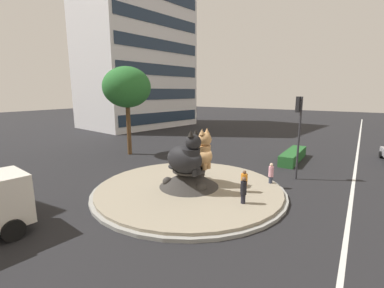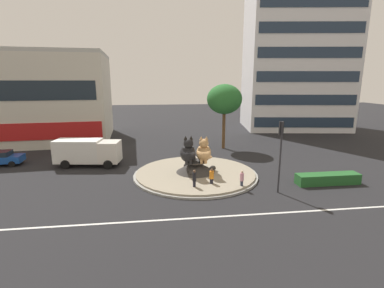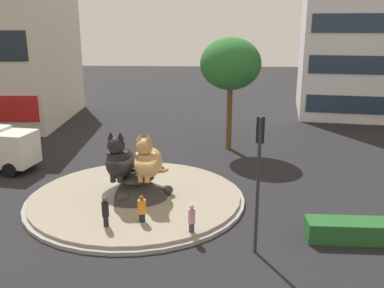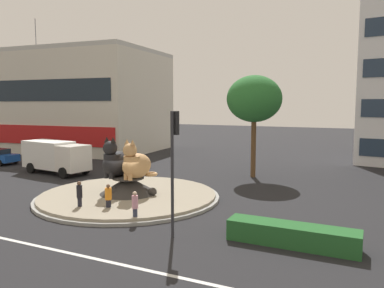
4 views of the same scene
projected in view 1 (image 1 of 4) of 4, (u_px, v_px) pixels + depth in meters
name	position (u px, v px, depth m)	size (l,w,h in m)	color
ground_plane	(189.00, 191.00, 16.38)	(160.00, 160.00, 0.00)	black
lane_centreline	(347.00, 228.00, 11.91)	(112.00, 0.20, 0.01)	silver
roundabout_island	(189.00, 186.00, 16.31)	(11.56, 11.56, 1.39)	gray
cat_statue_black	(186.00, 157.00, 15.16)	(1.66, 2.56, 2.57)	black
cat_statue_calico	(199.00, 153.00, 16.42)	(1.90, 2.52, 2.47)	tan
traffic_light_mast	(298.00, 123.00, 17.93)	(0.35, 0.46, 5.68)	#2D2D33
office_tower	(136.00, 37.00, 44.71)	(19.10, 14.52, 29.81)	silver
clipped_hedge_strip	(293.00, 156.00, 23.41)	(5.49, 1.20, 0.90)	#235B28
broadleaf_tree_behind_island	(127.00, 88.00, 24.82)	(4.44, 4.44, 8.29)	brown
pedestrian_black_shirt	(243.00, 192.00, 13.69)	(0.31, 0.31, 1.75)	black
pedestrian_orange_shirt	(244.00, 183.00, 15.28)	(0.37, 0.37, 1.61)	black
pedestrian_pink_shirt	(271.00, 175.00, 16.75)	(0.31, 0.31, 1.62)	#33384C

